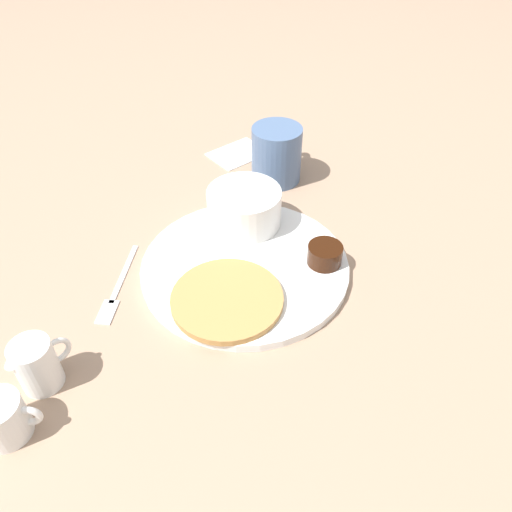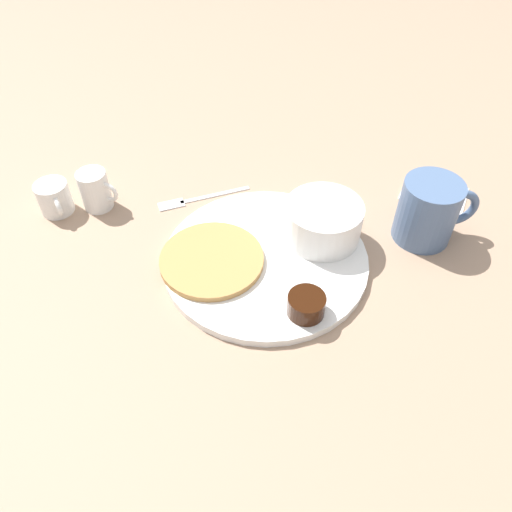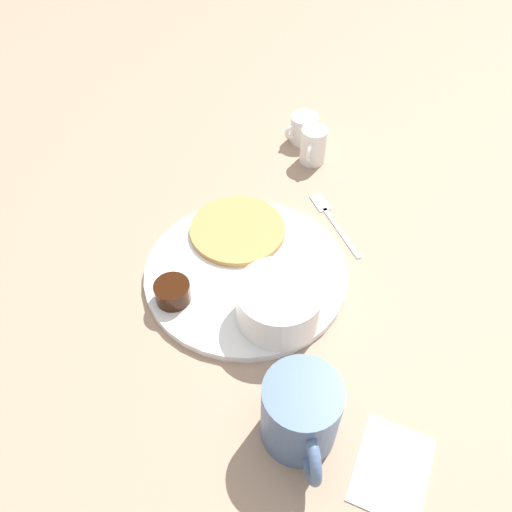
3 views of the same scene
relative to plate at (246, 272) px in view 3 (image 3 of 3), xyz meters
name	(u,v)px [view 3 (image 3 of 3)]	position (x,y,z in m)	size (l,w,h in m)	color
ground_plane	(246,274)	(0.00, 0.00, -0.01)	(4.00, 4.00, 0.00)	#9E7F66
plate	(246,272)	(0.00, 0.00, 0.00)	(0.29, 0.29, 0.01)	white
pancake_stack	(238,230)	(0.07, 0.03, 0.01)	(0.14, 0.14, 0.01)	#B78447
bowl	(279,302)	(-0.07, -0.06, 0.04)	(0.11, 0.11, 0.06)	white
syrup_cup	(173,292)	(-0.07, 0.09, 0.02)	(0.05, 0.05, 0.03)	black
butter_ramekin	(274,324)	(-0.10, -0.05, 0.02)	(0.05, 0.05, 0.04)	white
coffee_mug	(301,415)	(-0.22, -0.10, 0.04)	(0.11, 0.08, 0.09)	slate
creamer_pitcher_near	(313,145)	(0.28, -0.07, 0.03)	(0.07, 0.04, 0.07)	white
creamer_pitcher_far	(304,128)	(0.34, -0.04, 0.02)	(0.05, 0.06, 0.05)	white
fork	(330,217)	(0.14, -0.11, 0.00)	(0.13, 0.09, 0.00)	silver
napkin	(392,469)	(-0.24, -0.20, 0.00)	(0.11, 0.10, 0.00)	white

